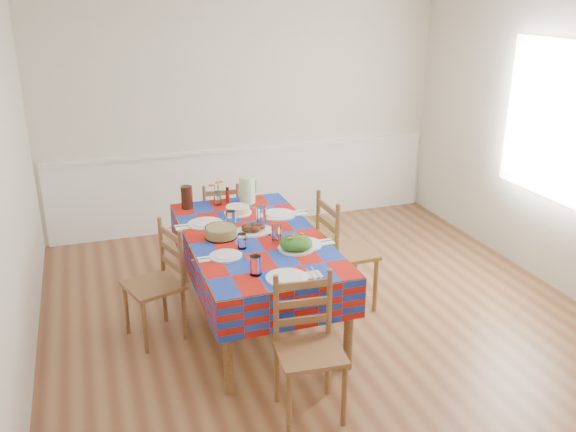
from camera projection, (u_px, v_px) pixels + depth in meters
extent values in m
cube|color=brown|center=(328.00, 328.00, 5.00)|extent=(4.50, 5.00, 0.04)
cube|color=beige|center=(244.00, 108.00, 6.75)|extent=(4.50, 0.04, 2.70)
cube|color=white|center=(247.00, 149.00, 6.87)|extent=(4.41, 0.06, 0.04)
cube|color=white|center=(247.00, 186.00, 7.04)|extent=(4.41, 0.03, 0.90)
plane|color=white|center=(551.00, 120.00, 5.41)|extent=(0.00, 1.40, 1.40)
cylinder|color=brown|center=(228.00, 347.00, 4.06)|extent=(0.07, 0.07, 0.71)
cylinder|color=brown|center=(349.00, 325.00, 4.32)|extent=(0.07, 0.07, 0.71)
cylinder|color=brown|center=(183.00, 247.00, 5.63)|extent=(0.07, 0.07, 0.71)
cylinder|color=brown|center=(273.00, 235.00, 5.90)|extent=(0.07, 0.07, 0.71)
cube|color=brown|center=(254.00, 239.00, 4.84)|extent=(1.00, 1.90, 0.04)
cube|color=#AB160E|center=(254.00, 236.00, 4.84)|extent=(1.04, 1.94, 0.01)
cube|color=#AB160E|center=(190.00, 263.00, 4.73)|extent=(0.01, 1.94, 0.30)
cube|color=#AB160E|center=(315.00, 246.00, 5.05)|extent=(0.01, 1.94, 0.30)
cube|color=#AB160E|center=(294.00, 310.00, 4.03)|extent=(1.04, 0.01, 0.30)
cube|color=#AB160E|center=(226.00, 214.00, 5.75)|extent=(1.04, 0.01, 0.30)
cylinder|color=white|center=(287.00, 278.00, 4.11)|extent=(0.29, 0.29, 0.01)
cylinder|color=white|center=(287.00, 276.00, 4.11)|extent=(0.20, 0.20, 0.01)
cylinder|color=white|center=(255.00, 266.00, 4.15)|extent=(0.08, 0.08, 0.14)
cube|color=white|center=(313.00, 274.00, 4.17)|extent=(0.11, 0.11, 0.01)
cube|color=silver|center=(311.00, 274.00, 4.16)|extent=(0.01, 0.18, 0.00)
cube|color=silver|center=(316.00, 273.00, 4.18)|extent=(0.01, 0.21, 0.00)
cylinder|color=white|center=(226.00, 256.00, 4.45)|extent=(0.24, 0.24, 0.01)
cylinder|color=white|center=(226.00, 255.00, 4.45)|extent=(0.17, 0.17, 0.01)
cylinder|color=white|center=(242.00, 241.00, 4.58)|extent=(0.07, 0.07, 0.12)
cube|color=white|center=(204.00, 259.00, 4.41)|extent=(0.09, 0.09, 0.01)
cube|color=silver|center=(201.00, 259.00, 4.40)|extent=(0.15, 0.01, 0.00)
cube|color=silver|center=(206.00, 258.00, 4.41)|extent=(0.18, 0.01, 0.00)
cylinder|color=white|center=(206.00, 224.00, 5.06)|extent=(0.30, 0.30, 0.02)
cylinder|color=white|center=(206.00, 223.00, 5.05)|extent=(0.21, 0.21, 0.01)
cylinder|color=white|center=(231.00, 219.00, 4.97)|extent=(0.08, 0.08, 0.14)
cube|color=white|center=(182.00, 227.00, 5.00)|extent=(0.11, 0.11, 0.01)
cube|color=silver|center=(179.00, 227.00, 4.99)|extent=(0.19, 0.01, 0.00)
cube|color=silver|center=(184.00, 226.00, 5.00)|extent=(0.22, 0.01, 0.00)
cylinder|color=white|center=(304.00, 244.00, 4.65)|extent=(0.28, 0.28, 0.01)
cylinder|color=white|center=(304.00, 243.00, 4.65)|extent=(0.20, 0.20, 0.01)
cylinder|color=white|center=(277.00, 234.00, 4.69)|extent=(0.08, 0.08, 0.14)
cube|color=white|center=(326.00, 242.00, 4.71)|extent=(0.10, 0.10, 0.01)
cube|color=silver|center=(324.00, 241.00, 4.70)|extent=(0.18, 0.01, 0.00)
cube|color=silver|center=(329.00, 241.00, 4.71)|extent=(0.21, 0.01, 0.00)
cylinder|color=white|center=(278.00, 215.00, 5.26)|extent=(0.30, 0.30, 0.02)
cylinder|color=white|center=(278.00, 214.00, 5.25)|extent=(0.21, 0.21, 0.01)
cylinder|color=white|center=(261.00, 215.00, 5.06)|extent=(0.08, 0.08, 0.15)
cube|color=white|center=(300.00, 213.00, 5.32)|extent=(0.11, 0.11, 0.01)
cube|color=silver|center=(298.00, 212.00, 5.31)|extent=(0.19, 0.01, 0.00)
cube|color=silver|center=(302.00, 212.00, 5.32)|extent=(0.22, 0.01, 0.00)
ellipsoid|color=white|center=(253.00, 231.00, 4.90)|extent=(0.34, 0.24, 0.02)
ellipsoid|color=black|center=(260.00, 227.00, 4.91)|extent=(0.09, 0.08, 0.05)
ellipsoid|color=black|center=(254.00, 225.00, 4.93)|extent=(0.09, 0.08, 0.05)
ellipsoid|color=black|center=(247.00, 227.00, 4.90)|extent=(0.09, 0.08, 0.05)
ellipsoid|color=black|center=(247.00, 229.00, 4.86)|extent=(0.09, 0.08, 0.05)
ellipsoid|color=black|center=(255.00, 229.00, 4.85)|extent=(0.09, 0.08, 0.05)
cylinder|color=white|center=(296.00, 248.00, 4.58)|extent=(0.28, 0.28, 0.01)
ellipsoid|color=#103F0F|center=(296.00, 243.00, 4.57)|extent=(0.25, 0.25, 0.11)
cube|color=#D55512|center=(290.00, 238.00, 4.51)|extent=(0.03, 0.02, 0.01)
cube|color=#D55512|center=(293.00, 235.00, 4.57)|extent=(0.04, 0.04, 0.01)
cube|color=#D55512|center=(300.00, 237.00, 4.53)|extent=(0.03, 0.04, 0.01)
cube|color=#D55512|center=(302.00, 234.00, 4.59)|extent=(0.04, 0.04, 0.01)
cylinder|color=white|center=(221.00, 232.00, 4.78)|extent=(0.25, 0.25, 0.09)
cylinder|color=#F0E57F|center=(221.00, 232.00, 4.78)|extent=(0.23, 0.23, 0.08)
cylinder|color=white|center=(238.00, 213.00, 5.31)|extent=(0.24, 0.24, 0.01)
cylinder|color=#DCB886|center=(238.00, 209.00, 5.30)|extent=(0.20, 0.20, 0.06)
cube|color=black|center=(276.00, 238.00, 4.78)|extent=(0.11, 0.26, 0.01)
cube|color=black|center=(281.00, 236.00, 4.81)|extent=(0.05, 0.27, 0.01)
cylinder|color=white|center=(217.00, 198.00, 5.50)|extent=(0.07, 0.07, 0.12)
cylinder|color=#296923|center=(215.00, 194.00, 5.48)|extent=(0.01, 0.01, 0.17)
ellipsoid|color=#D55512|center=(211.00, 185.00, 5.44)|extent=(0.06, 0.06, 0.02)
cylinder|color=#296923|center=(219.00, 193.00, 5.50)|extent=(0.01, 0.01, 0.17)
ellipsoid|color=#D55512|center=(220.00, 182.00, 5.49)|extent=(0.06, 0.06, 0.02)
cylinder|color=#296923|center=(218.00, 194.00, 5.47)|extent=(0.01, 0.01, 0.17)
ellipsoid|color=#D55512|center=(218.00, 183.00, 5.41)|extent=(0.06, 0.06, 0.02)
cylinder|color=#AC150D|center=(228.00, 195.00, 5.55)|extent=(0.04, 0.04, 0.15)
cylinder|color=#B9E9A4|center=(247.00, 190.00, 5.54)|extent=(0.14, 0.14, 0.25)
cylinder|color=black|center=(187.00, 197.00, 5.40)|extent=(0.10, 0.10, 0.21)
cube|color=white|center=(295.00, 283.00, 4.04)|extent=(0.08, 0.02, 0.02)
cylinder|color=brown|center=(289.00, 405.00, 3.71)|extent=(0.04, 0.04, 0.44)
cylinder|color=brown|center=(344.00, 396.00, 3.79)|extent=(0.04, 0.04, 0.44)
cylinder|color=brown|center=(277.00, 373.00, 4.01)|extent=(0.04, 0.04, 0.44)
cylinder|color=brown|center=(328.00, 366.00, 4.09)|extent=(0.04, 0.04, 0.44)
cube|color=brown|center=(310.00, 353.00, 3.82)|extent=(0.44, 0.43, 0.03)
cylinder|color=brown|center=(276.00, 310.00, 3.86)|extent=(0.04, 0.04, 0.49)
cylinder|color=brown|center=(329.00, 304.00, 3.94)|extent=(0.04, 0.04, 0.49)
cube|color=brown|center=(303.00, 320.00, 3.93)|extent=(0.35, 0.05, 0.05)
cube|color=brown|center=(303.00, 303.00, 3.89)|extent=(0.35, 0.05, 0.05)
cube|color=brown|center=(303.00, 285.00, 3.84)|extent=(0.35, 0.05, 0.05)
cylinder|color=brown|center=(234.00, 234.00, 6.33)|extent=(0.03, 0.03, 0.40)
cylinder|color=brown|center=(203.00, 237.00, 6.25)|extent=(0.03, 0.03, 0.40)
cylinder|color=brown|center=(239.00, 245.00, 6.05)|extent=(0.03, 0.03, 0.40)
cylinder|color=brown|center=(207.00, 249.00, 5.98)|extent=(0.03, 0.03, 0.40)
cube|color=brown|center=(220.00, 221.00, 6.08)|extent=(0.40, 0.39, 0.03)
cylinder|color=brown|center=(238.00, 206.00, 5.89)|extent=(0.03, 0.03, 0.45)
cylinder|color=brown|center=(205.00, 208.00, 5.82)|extent=(0.03, 0.03, 0.45)
cube|color=brown|center=(222.00, 216.00, 5.89)|extent=(0.32, 0.05, 0.04)
cube|color=brown|center=(222.00, 204.00, 5.85)|extent=(0.32, 0.05, 0.04)
cube|color=brown|center=(221.00, 193.00, 5.81)|extent=(0.32, 0.05, 0.04)
cylinder|color=brown|center=(126.00, 309.00, 4.82)|extent=(0.03, 0.03, 0.43)
cylinder|color=brown|center=(145.00, 328.00, 4.55)|extent=(0.03, 0.03, 0.43)
cylinder|color=brown|center=(164.00, 297.00, 5.00)|extent=(0.03, 0.03, 0.43)
cylinder|color=brown|center=(184.00, 315.00, 4.74)|extent=(0.03, 0.03, 0.43)
cube|color=brown|center=(153.00, 285.00, 4.70)|extent=(0.49, 0.50, 0.03)
cylinder|color=brown|center=(161.00, 246.00, 4.84)|extent=(0.03, 0.03, 0.48)
cylinder|color=brown|center=(182.00, 261.00, 4.58)|extent=(0.03, 0.03, 0.48)
cube|color=brown|center=(172.00, 264.00, 4.75)|extent=(0.13, 0.34, 0.05)
cube|color=brown|center=(171.00, 250.00, 4.70)|extent=(0.13, 0.34, 0.05)
cube|color=brown|center=(170.00, 235.00, 4.66)|extent=(0.13, 0.34, 0.05)
cylinder|color=brown|center=(375.00, 285.00, 5.15)|extent=(0.04, 0.04, 0.48)
cylinder|color=brown|center=(355.00, 267.00, 5.49)|extent=(0.04, 0.04, 0.48)
cylinder|color=brown|center=(337.00, 292.00, 5.04)|extent=(0.04, 0.04, 0.48)
cylinder|color=brown|center=(318.00, 273.00, 5.37)|extent=(0.04, 0.04, 0.48)
cube|color=brown|center=(347.00, 252.00, 5.17)|extent=(0.44, 0.46, 0.03)
cylinder|color=brown|center=(337.00, 236.00, 4.85)|extent=(0.04, 0.04, 0.53)
cylinder|color=brown|center=(318.00, 220.00, 5.19)|extent=(0.04, 0.04, 0.53)
cube|color=brown|center=(327.00, 240.00, 5.06)|extent=(0.03, 0.38, 0.05)
cube|color=brown|center=(327.00, 224.00, 5.01)|extent=(0.03, 0.38, 0.05)
cube|color=brown|center=(328.00, 208.00, 4.96)|extent=(0.03, 0.38, 0.05)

